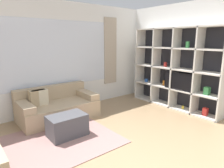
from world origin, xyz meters
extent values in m
cube|color=white|center=(0.00, 3.13, 1.35)|extent=(6.61, 0.07, 2.70)
cube|color=silver|center=(0.00, 3.09, 1.45)|extent=(2.98, 0.01, 1.60)
cube|color=#B2A38E|center=(1.66, 3.07, 1.45)|extent=(0.44, 0.03, 1.90)
cube|color=white|center=(2.74, 1.55, 1.35)|extent=(0.07, 4.29, 2.70)
cube|color=gray|center=(-1.02, 1.58, 0.01)|extent=(2.63, 1.68, 0.01)
cube|color=#232328|center=(2.70, 1.42, 1.05)|extent=(0.02, 2.47, 2.09)
cube|color=silver|center=(2.51, 0.80, 1.05)|extent=(0.39, 0.04, 2.09)
cube|color=silver|center=(2.51, 1.42, 1.05)|extent=(0.39, 0.04, 2.09)
cube|color=silver|center=(2.51, 2.04, 1.05)|extent=(0.39, 0.04, 2.09)
cube|color=silver|center=(2.51, 2.66, 1.05)|extent=(0.39, 0.04, 2.09)
cube|color=silver|center=(2.51, 1.42, 0.02)|extent=(0.39, 2.47, 0.04)
cube|color=silver|center=(2.51, 1.42, 0.52)|extent=(0.39, 2.47, 0.04)
cube|color=silver|center=(2.51, 1.42, 1.05)|extent=(0.39, 2.47, 0.04)
cube|color=silver|center=(2.51, 1.42, 1.57)|extent=(0.39, 2.47, 0.04)
cube|color=silver|center=(2.51, 1.42, 2.07)|extent=(0.39, 2.47, 0.04)
cube|color=black|center=(2.35, 1.19, 0.76)|extent=(0.04, 0.79, 0.44)
cube|color=black|center=(2.37, 1.19, 0.56)|extent=(0.10, 0.24, 0.03)
cylinder|color=#2856A8|center=(2.49, 2.37, 0.58)|extent=(0.10, 0.10, 0.09)
cube|color=red|center=(2.49, 0.51, 0.13)|extent=(0.10, 0.10, 0.18)
cube|color=red|center=(2.49, 1.72, 1.13)|extent=(0.06, 0.06, 0.12)
cube|color=#388947|center=(2.49, 0.53, 0.63)|extent=(0.12, 0.12, 0.17)
cylinder|color=#388947|center=(2.49, 1.11, 1.66)|extent=(0.09, 0.09, 0.15)
cylinder|color=orange|center=(2.49, 1.74, 0.61)|extent=(0.05, 0.05, 0.14)
cylinder|color=gold|center=(2.49, 1.10, 0.07)|extent=(0.06, 0.06, 0.08)
cube|color=tan|center=(-0.25, 2.58, 0.19)|extent=(1.71, 0.91, 0.39)
cube|color=tan|center=(-0.25, 2.94, 0.55)|extent=(1.71, 0.18, 0.33)
cube|color=tan|center=(-0.99, 2.58, 0.46)|extent=(0.24, 0.85, 0.14)
cube|color=tan|center=(0.48, 2.58, 0.46)|extent=(0.24, 0.85, 0.14)
cube|color=beige|center=(-0.62, 2.66, 0.56)|extent=(0.34, 0.13, 0.34)
cube|color=tan|center=(-0.68, 2.66, 0.56)|extent=(0.35, 0.16, 0.34)
cube|color=#47474C|center=(-0.49, 1.67, 0.21)|extent=(0.69, 0.45, 0.42)
camera|label=1|loc=(-2.01, -1.57, 1.80)|focal=32.00mm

